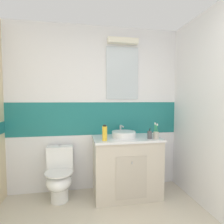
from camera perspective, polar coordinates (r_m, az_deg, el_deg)
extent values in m
cube|color=white|center=(3.02, -4.98, -14.81)|extent=(3.20, 0.10, 0.85)
cube|color=#1E7272|center=(2.87, -5.05, -1.96)|extent=(3.20, 0.10, 0.50)
cube|color=white|center=(2.91, -5.15, 14.42)|extent=(3.20, 0.10, 1.15)
cube|color=silver|center=(2.90, 3.21, 11.97)|extent=(0.50, 0.02, 0.80)
cube|color=white|center=(2.97, 3.43, 21.27)|extent=(0.46, 0.10, 0.08)
cube|color=beige|center=(2.79, 4.42, -16.74)|extent=(0.93, 0.55, 0.82)
cube|color=white|center=(2.66, 4.53, -8.20)|extent=(0.95, 0.57, 0.03)
cube|color=#B6AD9F|center=(2.55, 6.11, -19.74)|extent=(0.42, 0.01, 0.57)
cylinder|color=silver|center=(2.46, 6.26, -15.50)|extent=(0.02, 0.02, 0.03)
cylinder|color=white|center=(2.66, 3.65, -6.93)|extent=(0.34, 0.34, 0.08)
cylinder|color=#AFB1BA|center=(2.65, 3.66, -6.16)|extent=(0.28, 0.28, 0.01)
cylinder|color=silver|center=(2.85, 2.67, -5.59)|extent=(0.03, 0.03, 0.15)
cylinder|color=silver|center=(2.74, 3.13, -4.40)|extent=(0.02, 0.15, 0.02)
cylinder|color=white|center=(2.85, -16.01, -23.46)|extent=(0.24, 0.24, 0.18)
ellipsoid|color=white|center=(2.72, -16.18, -20.10)|extent=(0.34, 0.42, 0.22)
cylinder|color=white|center=(2.68, -16.23, -17.71)|extent=(0.37, 0.37, 0.02)
cube|color=white|center=(2.83, -15.83, -13.35)|extent=(0.36, 0.17, 0.32)
cylinder|color=silver|center=(2.78, -15.89, -10.03)|extent=(0.04, 0.04, 0.02)
cylinder|color=#B2ADA3|center=(2.61, 13.55, -7.09)|extent=(0.08, 0.08, 0.10)
cylinder|color=#3FB259|center=(2.60, 13.90, -5.68)|extent=(0.02, 0.04, 0.17)
cube|color=white|center=(2.59, 13.93, -3.85)|extent=(0.01, 0.02, 0.03)
cylinder|color=#3FB259|center=(2.61, 13.27, -5.52)|extent=(0.01, 0.01, 0.18)
cube|color=white|center=(2.59, 13.30, -3.55)|extent=(0.01, 0.02, 0.03)
cylinder|color=#4C4C51|center=(2.59, 11.67, -7.03)|extent=(0.06, 0.06, 0.11)
cylinder|color=#262626|center=(2.58, 11.69, -5.46)|extent=(0.01, 0.01, 0.04)
cylinder|color=#262626|center=(2.56, 11.79, -5.10)|extent=(0.01, 0.02, 0.01)
cylinder|color=yellow|center=(2.42, -2.30, -6.72)|extent=(0.07, 0.07, 0.19)
cylinder|color=black|center=(2.41, -2.30, -4.26)|extent=(0.05, 0.05, 0.02)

